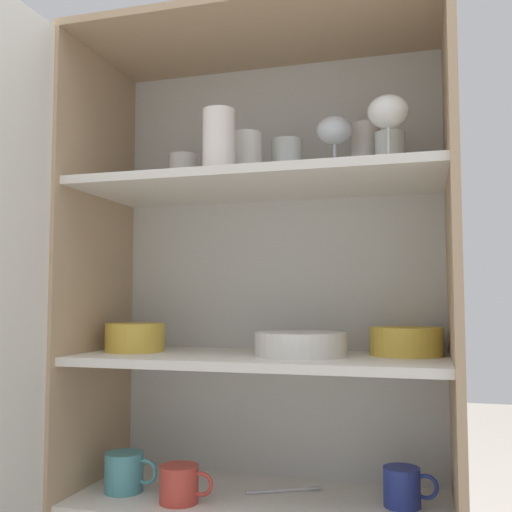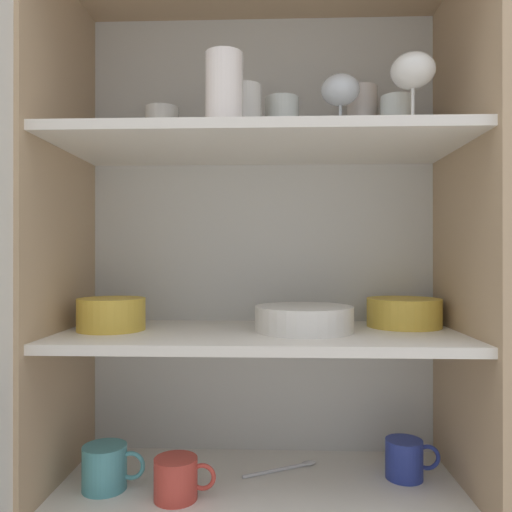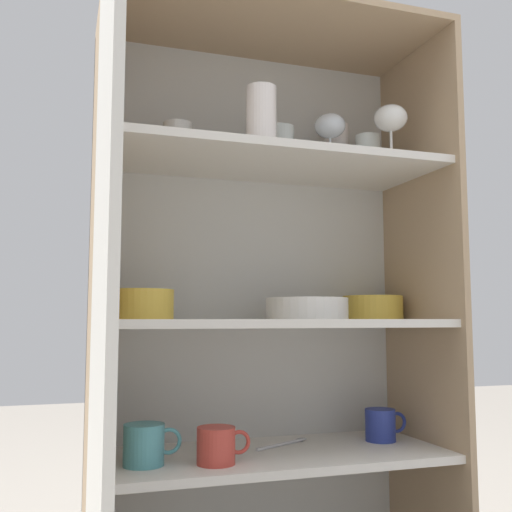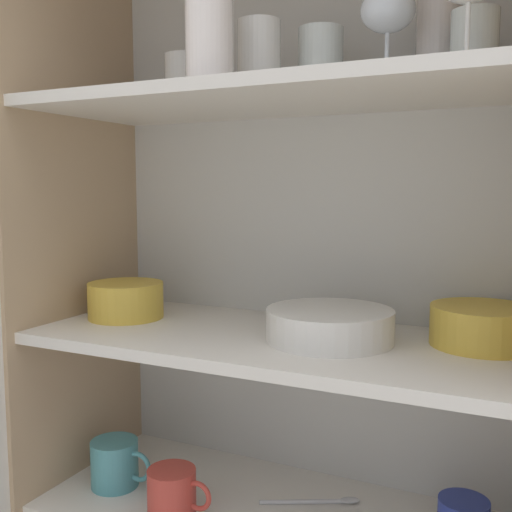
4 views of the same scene
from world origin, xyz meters
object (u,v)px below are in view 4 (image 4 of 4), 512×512
Objects in this scene: plate_stack_white at (330,325)px; mixing_bowl_large at (483,324)px; serving_bowl_small at (126,299)px; coffee_mug_primary at (173,492)px.

mixing_bowl_large is at bearing 18.24° from plate_stack_white.
plate_stack_white is 1.27× the size of mixing_bowl_large.
plate_stack_white is 0.42m from serving_bowl_small.
coffee_mug_primary is (-0.49, -0.16, -0.32)m from mixing_bowl_large.
serving_bowl_small is (-0.42, -0.00, 0.01)m from plate_stack_white.
mixing_bowl_large reaches higher than coffee_mug_primary.
plate_stack_white is 1.71× the size of coffee_mug_primary.
plate_stack_white is 0.24m from mixing_bowl_large.
serving_bowl_small is 0.37m from coffee_mug_primary.
serving_bowl_small reaches higher than plate_stack_white.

